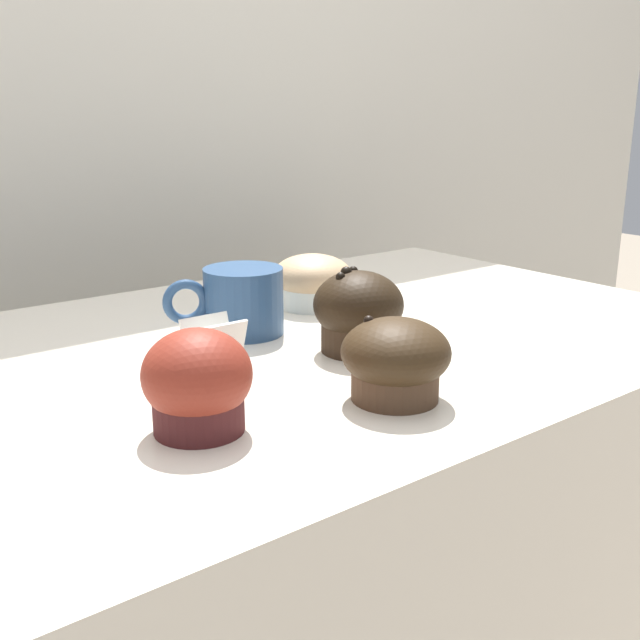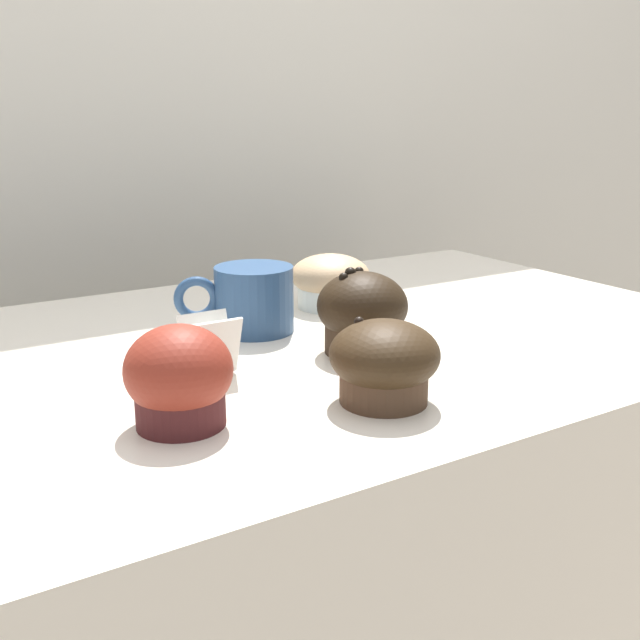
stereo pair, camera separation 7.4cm
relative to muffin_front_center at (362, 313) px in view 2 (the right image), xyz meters
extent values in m
cube|color=beige|center=(-0.02, 0.68, -0.02)|extent=(3.20, 0.10, 1.80)
cylinder|color=#312216|center=(0.00, 0.00, -0.02)|extent=(0.08, 0.08, 0.05)
ellipsoid|color=black|center=(0.00, 0.00, 0.01)|extent=(0.09, 0.09, 0.07)
sphere|color=black|center=(0.01, 0.02, 0.04)|extent=(0.01, 0.01, 0.01)
sphere|color=black|center=(-0.01, 0.01, 0.04)|extent=(0.01, 0.01, 0.01)
sphere|color=black|center=(-0.02, 0.00, 0.04)|extent=(0.01, 0.01, 0.01)
cylinder|color=#493221|center=(-0.06, -0.12, -0.02)|extent=(0.08, 0.08, 0.04)
ellipsoid|color=#322212|center=(-0.06, -0.12, 0.00)|extent=(0.10, 0.10, 0.06)
sphere|color=black|center=(-0.07, -0.10, 0.03)|extent=(0.01, 0.01, 0.01)
cylinder|color=silver|center=(0.07, 0.17, -0.02)|extent=(0.08, 0.08, 0.04)
ellipsoid|color=tan|center=(0.07, 0.17, 0.00)|extent=(0.10, 0.10, 0.05)
cylinder|color=#471B1C|center=(-0.23, -0.08, -0.02)|extent=(0.07, 0.07, 0.05)
ellipsoid|color=maroon|center=(-0.23, -0.08, 0.00)|extent=(0.09, 0.09, 0.07)
cylinder|color=navy|center=(-0.06, 0.13, 0.00)|extent=(0.09, 0.09, 0.08)
torus|color=navy|center=(-0.12, 0.15, 0.00)|extent=(0.05, 0.03, 0.05)
cylinder|color=black|center=(-0.06, 0.13, 0.03)|extent=(0.08, 0.08, 0.01)
cube|color=white|center=(-0.17, 0.02, -0.01)|extent=(0.05, 0.02, 0.06)
cube|color=silver|center=(-0.17, 0.00, -0.01)|extent=(0.05, 0.02, 0.06)
camera|label=1|loc=(-0.49, -0.57, 0.21)|focal=42.00mm
camera|label=2|loc=(-0.43, -0.61, 0.21)|focal=42.00mm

